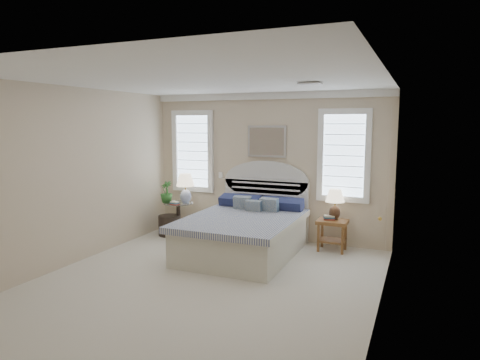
% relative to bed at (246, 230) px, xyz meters
% --- Properties ---
extents(floor, '(4.50, 5.00, 0.01)m').
position_rel_bed_xyz_m(floor, '(0.00, -1.46, -0.39)').
color(floor, silver).
rests_on(floor, ground).
extents(ceiling, '(4.50, 5.00, 0.01)m').
position_rel_bed_xyz_m(ceiling, '(0.00, -1.46, 2.31)').
color(ceiling, white).
rests_on(ceiling, wall_back).
extents(wall_back, '(4.50, 0.02, 2.70)m').
position_rel_bed_xyz_m(wall_back, '(0.00, 1.04, 0.96)').
color(wall_back, beige).
rests_on(wall_back, floor).
extents(wall_left, '(0.02, 5.00, 2.70)m').
position_rel_bed_xyz_m(wall_left, '(-2.25, -1.46, 0.96)').
color(wall_left, beige).
rests_on(wall_left, floor).
extents(wall_right, '(0.02, 5.00, 2.70)m').
position_rel_bed_xyz_m(wall_right, '(2.25, -1.46, 0.96)').
color(wall_right, beige).
rests_on(wall_right, floor).
extents(crown_molding, '(4.50, 0.08, 0.12)m').
position_rel_bed_xyz_m(crown_molding, '(0.00, 1.00, 2.25)').
color(crown_molding, white).
rests_on(crown_molding, wall_back).
extents(hvac_vent, '(0.30, 0.20, 0.02)m').
position_rel_bed_xyz_m(hvac_vent, '(1.20, -0.66, 2.29)').
color(hvac_vent, '#B2B2B2').
rests_on(hvac_vent, ceiling).
extents(switch_plate, '(0.08, 0.01, 0.12)m').
position_rel_bed_xyz_m(switch_plate, '(-0.95, 1.03, 0.76)').
color(switch_plate, white).
rests_on(switch_plate, wall_back).
extents(window_left, '(0.90, 0.06, 1.60)m').
position_rel_bed_xyz_m(window_left, '(-1.55, 1.02, 1.21)').
color(window_left, '#C4DFF9').
rests_on(window_left, wall_back).
extents(window_right, '(0.90, 0.06, 1.60)m').
position_rel_bed_xyz_m(window_right, '(1.40, 1.02, 1.21)').
color(window_right, '#C4DFF9').
rests_on(window_right, wall_back).
extents(painting, '(0.74, 0.04, 0.58)m').
position_rel_bed_xyz_m(painting, '(0.00, 1.00, 1.43)').
color(painting, silver).
rests_on(painting, wall_back).
extents(closet_door, '(0.02, 1.80, 2.40)m').
position_rel_bed_xyz_m(closet_door, '(2.23, -0.26, 0.81)').
color(closet_door, white).
rests_on(closet_door, floor).
extents(bed, '(1.72, 2.28, 1.47)m').
position_rel_bed_xyz_m(bed, '(0.00, 0.00, 0.00)').
color(bed, beige).
rests_on(bed, floor).
extents(side_table_left, '(0.56, 0.56, 0.63)m').
position_rel_bed_xyz_m(side_table_left, '(-1.65, 0.59, 0.00)').
color(side_table_left, black).
rests_on(side_table_left, floor).
extents(nightstand_right, '(0.50, 0.40, 0.53)m').
position_rel_bed_xyz_m(nightstand_right, '(1.30, 0.69, 0.00)').
color(nightstand_right, brown).
rests_on(nightstand_right, floor).
extents(floor_pot, '(0.53, 0.53, 0.39)m').
position_rel_bed_xyz_m(floor_pot, '(-1.79, 0.48, -0.19)').
color(floor_pot, black).
rests_on(floor_pot, floor).
extents(lamp_left, '(0.43, 0.43, 0.57)m').
position_rel_bed_xyz_m(lamp_left, '(-1.50, 0.62, 0.59)').
color(lamp_left, white).
rests_on(lamp_left, side_table_left).
extents(lamp_right, '(0.41, 0.41, 0.52)m').
position_rel_bed_xyz_m(lamp_right, '(1.32, 0.77, 0.46)').
color(lamp_right, black).
rests_on(lamp_right, nightstand_right).
extents(potted_plant, '(0.27, 0.27, 0.41)m').
position_rel_bed_xyz_m(potted_plant, '(-1.86, 0.52, 0.45)').
color(potted_plant, '#377830').
rests_on(potted_plant, side_table_left).
extents(books_left, '(0.19, 0.16, 0.07)m').
position_rel_bed_xyz_m(books_left, '(-1.60, 0.37, 0.28)').
color(books_left, maroon).
rests_on(books_left, side_table_left).
extents(books_right, '(0.22, 0.18, 0.08)m').
position_rel_bed_xyz_m(books_right, '(1.24, 0.70, 0.18)').
color(books_right, maroon).
rests_on(books_right, nightstand_right).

